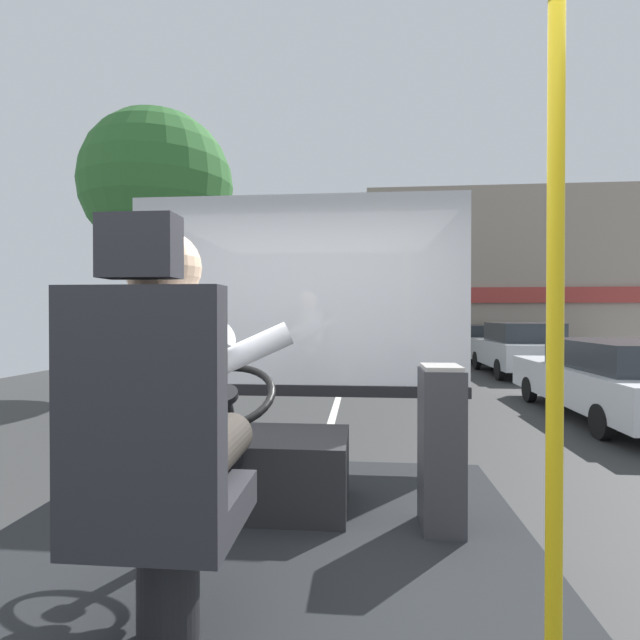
# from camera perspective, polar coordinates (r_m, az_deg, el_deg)

# --- Properties ---
(ground) EXTENTS (18.00, 44.00, 0.06)m
(ground) POSITION_cam_1_polar(r_m,az_deg,el_deg) (10.77, 2.52, -8.44)
(ground) COLOR #313131
(driver_seat) EXTENTS (0.48, 0.48, 1.35)m
(driver_seat) POSITION_cam_1_polar(r_m,az_deg,el_deg) (1.61, -19.09, -16.87)
(driver_seat) COLOR black
(driver_seat) RESTS_ON bus_floor
(bus_driver) EXTENTS (0.76, 0.61, 0.85)m
(bus_driver) POSITION_cam_1_polar(r_m,az_deg,el_deg) (1.67, -17.39, -8.75)
(bus_driver) COLOR #332D28
(bus_driver) RESTS_ON driver_seat
(steering_console) EXTENTS (1.10, 0.98, 0.83)m
(steering_console) POSITION_cam_1_polar(r_m,az_deg,el_deg) (2.77, -8.65, -17.13)
(steering_console) COLOR black
(steering_console) RESTS_ON bus_floor
(handrail_pole) EXTENTS (0.04, 0.04, 2.13)m
(handrail_pole) POSITION_cam_1_polar(r_m,az_deg,el_deg) (1.41, 26.45, 0.53)
(handrail_pole) COLOR gold
(handrail_pole) RESTS_ON bus_floor
(fare_box) EXTENTS (0.20, 0.27, 0.81)m
(fare_box) POSITION_cam_1_polar(r_m,az_deg,el_deg) (2.51, 14.37, -14.61)
(fare_box) COLOR #333338
(fare_box) RESTS_ON bus_floor
(windshield_panel) EXTENTS (2.50, 0.08, 1.48)m
(windshield_panel) POSITION_cam_1_polar(r_m,az_deg,el_deg) (3.48, -2.83, 0.32)
(windshield_panel) COLOR silver
(street_tree) EXTENTS (3.25, 3.25, 6.13)m
(street_tree) POSITION_cam_1_polar(r_m,az_deg,el_deg) (11.33, -18.94, 14.97)
(street_tree) COLOR #4C3828
(street_tree) RESTS_ON ground
(shop_building) EXTENTS (10.84, 5.68, 6.74)m
(shop_building) POSITION_cam_1_polar(r_m,az_deg,el_deg) (22.54, 19.54, 4.91)
(shop_building) COLOR gray
(shop_building) RESTS_ON ground
(parked_car_white) EXTENTS (2.00, 4.46, 1.26)m
(parked_car_white) POSITION_cam_1_polar(r_m,az_deg,el_deg) (9.02, 32.53, -5.97)
(parked_car_white) COLOR silver
(parked_car_white) RESTS_ON ground
(parked_car_silver) EXTENTS (1.92, 3.89, 1.45)m
(parked_car_silver) POSITION_cam_1_polar(r_m,az_deg,el_deg) (14.31, 22.97, -3.14)
(parked_car_silver) COLOR silver
(parked_car_silver) RESTS_ON ground
(parked_car_black) EXTENTS (1.91, 4.07, 1.30)m
(parked_car_black) POSITION_cam_1_polar(r_m,az_deg,el_deg) (18.56, 18.90, -2.51)
(parked_car_black) COLOR black
(parked_car_black) RESTS_ON ground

